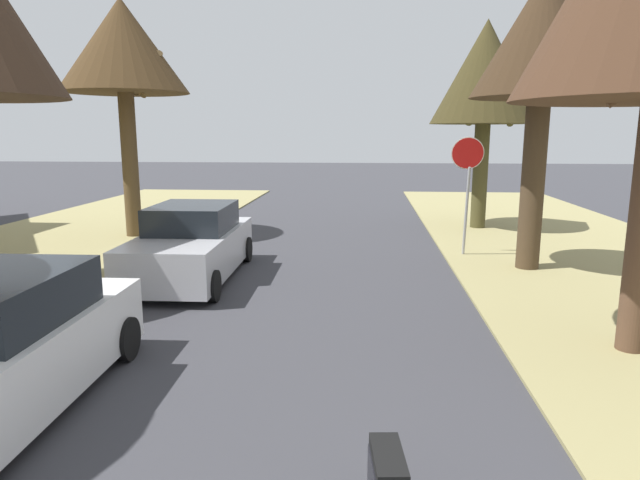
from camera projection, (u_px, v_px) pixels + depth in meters
stop_sign_far at (467, 170)px, 13.71m from camera, size 0.81×0.48×2.95m
street_tree_right_mid_b at (543, 40)px, 11.76m from camera, size 2.98×2.98×6.45m
street_tree_right_far at (486, 74)px, 17.26m from camera, size 3.38×3.38×6.50m
street_tree_left_far at (123, 49)px, 15.70m from camera, size 3.65×3.65×6.79m
parked_sedan_silver at (192, 245)px, 11.87m from camera, size 2.03×4.44×1.57m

